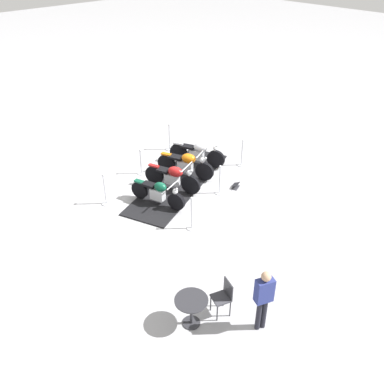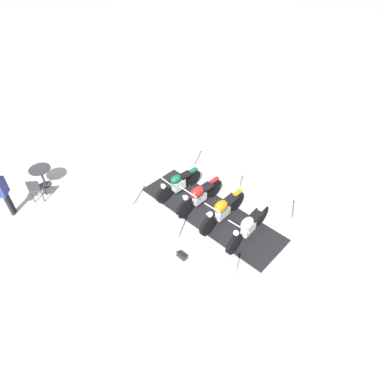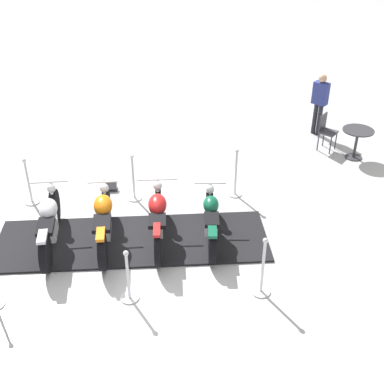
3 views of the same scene
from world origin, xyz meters
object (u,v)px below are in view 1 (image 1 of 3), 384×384
Objects in this scene: cafe_table at (191,306)px; motorcycle_chrome at (198,153)px; stanchion_right_rear at (242,157)px; info_placard at (236,186)px; stanchion_left_front at (105,194)px; stanchion_right_front at (192,218)px; cafe_chair_near_table at (224,295)px; motorcycle_maroon at (173,176)px; stanchion_left_mid at (141,166)px; motorcycle_forest at (158,193)px; motorcycle_copper at (186,164)px; bystander_person at (264,296)px; stanchion_left_rear at (170,142)px; stanchion_right_mid at (220,184)px.

motorcycle_chrome is at bearing 44.26° from cafe_table.
stanchion_right_rear is 1.73m from info_placard.
stanchion_right_rear is (5.28, -1.38, -0.02)m from stanchion_left_front.
stanchion_left_front is 3.14m from stanchion_right_front.
motorcycle_maroon is at bearing -99.75° from cafe_chair_near_table.
info_placard is at bearing -146.52° from stanchion_right_rear.
stanchion_left_mid is at bearing -80.85° from info_placard.
motorcycle_forest is at bearing -93.22° from motorcycle_chrome.
bystander_person is at bearing -51.53° from motorcycle_copper.
stanchion_left_mid is 3.58m from info_placard.
motorcycle_forest reaches higher than cafe_table.
motorcycle_copper is 2.72× the size of cafe_table.
motorcycle_forest is 1.75m from stanchion_left_front.
bystander_person is (-0.36, -6.71, 0.65)m from stanchion_left_front.
stanchion_left_mid is 0.60× the size of bystander_person.
stanchion_right_front is 1.48× the size of cafe_table.
motorcycle_copper is at bearing -88.26° from info_placard.
bystander_person is at bearing 127.67° from cafe_chair_near_table.
motorcycle_copper is at bearing 93.70° from motorcycle_forest.
info_placard is at bearing -60.38° from stanchion_left_mid.
info_placard is at bearing 30.79° from motorcycle_maroon.
stanchion_right_rear is 1.14× the size of cafe_chair_near_table.
stanchion_right_rear is 1.07× the size of stanchion_left_mid.
cafe_chair_near_table is (-0.64, -5.82, 0.19)m from stanchion_left_front.
info_placard is at bearing 12.65° from stanchion_right_front.
stanchion_right_front is at bearing -101.05° from cafe_chair_near_table.
bystander_person reaches higher than motorcycle_chrome.
stanchion_left_mid reaches higher than info_placard.
stanchion_right_front is at bearing 45.95° from cafe_table.
motorcycle_chrome is at bearing 88.53° from motorcycle_copper.
cafe_table is at bearing -69.39° from motorcycle_chrome.
stanchion_right_rear is (1.10, -2.94, -0.01)m from stanchion_left_rear.
stanchion_right_front reaches higher than motorcycle_maroon.
info_placard is (-0.33, -3.89, -0.29)m from stanchion_left_rear.
motorcycle_copper reaches higher than stanchion_left_mid.
stanchion_right_mid is 1.01× the size of stanchion_right_rear.
motorcycle_copper is at bearing -105.44° from cafe_chair_near_table.
cafe_table is at bearing -128.24° from stanchion_left_rear.
motorcycle_forest reaches higher than info_placard.
stanchion_right_front is 0.67× the size of bystander_person.
stanchion_right_mid is (1.01, -1.25, -0.19)m from motorcycle_maroon.
stanchion_right_rear is 7.79m from bystander_person.
bystander_person reaches higher than motorcycle_copper.
stanchion_right_front is (-2.03, -2.40, -0.14)m from motorcycle_copper.
info_placard is at bearing 51.21° from motorcycle_forest.
stanchion_left_front is 1.06× the size of stanchion_right_rear.
stanchion_right_rear is at bearing -166.99° from info_placard.
motorcycle_maroon reaches higher than motorcycle_chrome.
stanchion_left_rear reaches higher than cafe_chair_near_table.
info_placard is at bearing -29.68° from motorcycle_chrome.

